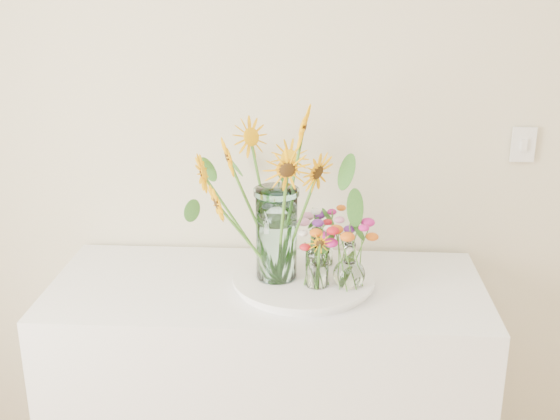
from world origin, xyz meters
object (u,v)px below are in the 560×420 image
object	(u,v)px
small_vase_a	(317,268)
small_vase_b	(349,265)
tray	(304,282)
counter	(268,403)
mason_jar	(277,234)
small_vase_c	(322,247)

from	to	relation	value
small_vase_a	small_vase_b	xyz separation A→B (m)	(0.10, 0.00, 0.01)
tray	small_vase_a	world-z (taller)	small_vase_a
counter	mason_jar	xyz separation A→B (m)	(0.03, -0.01, 0.63)
counter	mason_jar	size ratio (longest dim) A/B	4.62
tray	small_vase_b	xyz separation A→B (m)	(0.14, -0.05, 0.09)
counter	tray	bearing A→B (deg)	-0.78
small_vase_c	mason_jar	bearing A→B (deg)	-140.96
small_vase_b	small_vase_a	bearing A→B (deg)	-177.31
counter	mason_jar	world-z (taller)	mason_jar
mason_jar	small_vase_a	bearing A→B (deg)	-22.55
tray	small_vase_a	xyz separation A→B (m)	(0.04, -0.06, 0.07)
mason_jar	small_vase_b	xyz separation A→B (m)	(0.23, -0.05, -0.08)
tray	small_vase_b	bearing A→B (deg)	-20.37
small_vase_b	mason_jar	bearing A→B (deg)	167.92
counter	small_vase_b	distance (m)	0.61
counter	small_vase_c	size ratio (longest dim) A/B	10.97
counter	small_vase_c	world-z (taller)	small_vase_c
small_vase_b	small_vase_c	world-z (taller)	small_vase_b
small_vase_b	counter	bearing A→B (deg)	168.23
counter	small_vase_b	xyz separation A→B (m)	(0.26, -0.05, 0.55)
mason_jar	small_vase_a	distance (m)	0.17
tray	mason_jar	world-z (taller)	mason_jar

